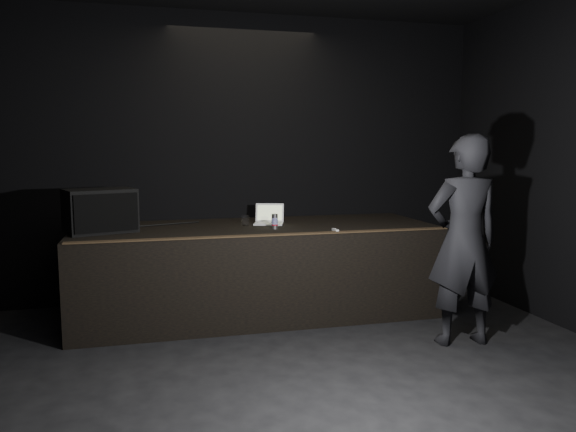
{
  "coord_description": "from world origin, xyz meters",
  "views": [
    {
      "loc": [
        -1.22,
        -3.42,
        1.89
      ],
      "look_at": [
        0.26,
        2.3,
        1.15
      ],
      "focal_mm": 35.0,
      "sensor_mm": 36.0,
      "label": 1
    }
  ],
  "objects_px": {
    "laptop": "(269,219)",
    "beer_can": "(275,222)",
    "person": "(464,241)",
    "stage_monitor": "(100,211)",
    "stage_riser": "(257,269)"
  },
  "relations": [
    {
      "from": "laptop",
      "to": "beer_can",
      "type": "relative_size",
      "value": 2.45
    },
    {
      "from": "person",
      "to": "stage_monitor",
      "type": "bearing_deg",
      "value": -20.14
    },
    {
      "from": "stage_monitor",
      "to": "person",
      "type": "relative_size",
      "value": 0.4
    },
    {
      "from": "laptop",
      "to": "person",
      "type": "xyz_separation_m",
      "value": [
        1.52,
        -1.64,
        -0.06
      ]
    },
    {
      "from": "beer_can",
      "to": "stage_monitor",
      "type": "bearing_deg",
      "value": 172.47
    },
    {
      "from": "beer_can",
      "to": "laptop",
      "type": "bearing_deg",
      "value": 85.45
    },
    {
      "from": "stage_monitor",
      "to": "beer_can",
      "type": "bearing_deg",
      "value": -26.35
    },
    {
      "from": "stage_riser",
      "to": "stage_monitor",
      "type": "height_order",
      "value": "stage_monitor"
    },
    {
      "from": "laptop",
      "to": "person",
      "type": "distance_m",
      "value": 2.24
    },
    {
      "from": "stage_monitor",
      "to": "laptop",
      "type": "xyz_separation_m",
      "value": [
        1.84,
        0.2,
        -0.17
      ]
    },
    {
      "from": "stage_riser",
      "to": "person",
      "type": "xyz_separation_m",
      "value": [
        1.7,
        -1.49,
        0.5
      ]
    },
    {
      "from": "stage_riser",
      "to": "beer_can",
      "type": "height_order",
      "value": "beer_can"
    },
    {
      "from": "stage_riser",
      "to": "person",
      "type": "distance_m",
      "value": 2.32
    },
    {
      "from": "beer_can",
      "to": "person",
      "type": "relative_size",
      "value": 0.08
    },
    {
      "from": "stage_monitor",
      "to": "person",
      "type": "distance_m",
      "value": 3.67
    }
  ]
}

